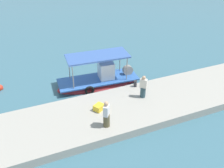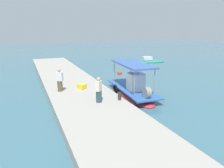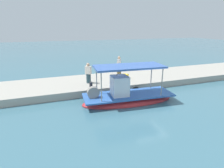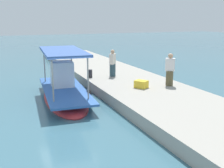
{
  "view_description": "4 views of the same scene",
  "coord_description": "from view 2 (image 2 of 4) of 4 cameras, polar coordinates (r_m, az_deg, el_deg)",
  "views": [
    {
      "loc": [
        -4.33,
        -16.78,
        10.72
      ],
      "look_at": [
        1.78,
        -2.28,
        1.14
      ],
      "focal_mm": 41.41,
      "sensor_mm": 36.0,
      "label": 1
    },
    {
      "loc": [
        15.46,
        -8.11,
        5.3
      ],
      "look_at": [
        1.68,
        -2.12,
        1.15
      ],
      "focal_mm": 33.12,
      "sensor_mm": 36.0,
      "label": 2
    },
    {
      "loc": [
        6.61,
        10.67,
        5.07
      ],
      "look_at": [
        1.92,
        -2.35,
        0.73
      ],
      "focal_mm": 29.53,
      "sensor_mm": 36.0,
      "label": 3
    },
    {
      "loc": [
        -12.27,
        2.83,
        4.14
      ],
      "look_at": [
        0.74,
        -2.64,
        0.76
      ],
      "focal_mm": 44.19,
      "sensor_mm": 36.0,
      "label": 4
    }
  ],
  "objects": [
    {
      "name": "fisherman_by_crate",
      "position": [
        16.15,
        -14.24,
        0.83
      ],
      "size": [
        0.55,
        0.56,
        1.76
      ],
      "color": "brown",
      "rests_on": "dock_quay"
    },
    {
      "name": "moored_boat_near",
      "position": [
        32.69,
        10.29,
        6.12
      ],
      "size": [
        2.42,
        4.83,
        1.14
      ],
      "color": "#268770",
      "rests_on": "ground_plane"
    },
    {
      "name": "cargo_crate",
      "position": [
        16.51,
        -8.35,
        -0.69
      ],
      "size": [
        0.79,
        0.75,
        0.39
      ],
      "primitive_type": "cube",
      "rotation": [
        0.0,
        0.0,
        0.54
      ],
      "color": "yellow",
      "rests_on": "dock_quay"
    },
    {
      "name": "fisherman_near_bollard",
      "position": [
        13.35,
        -3.68,
        -1.93
      ],
      "size": [
        0.53,
        0.53,
        1.68
      ],
      "color": "#2D4851",
      "rests_on": "dock_quay"
    },
    {
      "name": "main_fishing_boat",
      "position": [
        16.68,
        5.67,
        -1.65
      ],
      "size": [
        6.64,
        2.57,
        2.92
      ],
      "color": "red",
      "rests_on": "ground_plane"
    },
    {
      "name": "ground_plane",
      "position": [
        18.24,
        3.99,
        -1.47
      ],
      "size": [
        120.0,
        120.0,
        0.0
      ],
      "primitive_type": "plane",
      "color": "#3D6979"
    },
    {
      "name": "mooring_bollard",
      "position": [
        13.91,
        2.1,
        -3.41
      ],
      "size": [
        0.24,
        0.24,
        0.49
      ],
      "primitive_type": "cylinder",
      "color": "#2D2D33",
      "rests_on": "dock_quay"
    },
    {
      "name": "marker_buoy",
      "position": [
        24.14,
        2.11,
        3.02
      ],
      "size": [
        0.54,
        0.54,
        0.54
      ],
      "color": "red",
      "rests_on": "ground_plane"
    },
    {
      "name": "dock_quay",
      "position": [
        16.68,
        -9.4,
        -2.28
      ],
      "size": [
        36.0,
        4.7,
        0.56
      ],
      "primitive_type": "cube",
      "color": "#A49F94",
      "rests_on": "ground_plane"
    }
  ]
}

